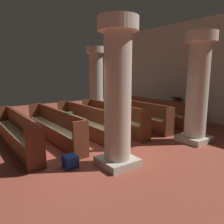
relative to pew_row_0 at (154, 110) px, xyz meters
name	(u,v)px	position (x,y,z in m)	size (l,w,h in m)	color
ground_plane	(86,147)	(1.14, -4.06, -0.53)	(19.20, 19.20, 0.00)	brown
back_wall	(206,71)	(1.14, 2.02, 1.72)	(10.00, 0.16, 4.50)	beige
pew_row_0	(154,110)	(0.00, 0.00, 0.00)	(3.75, 0.47, 1.01)	brown
pew_row_1	(134,113)	(0.00, -1.15, 0.00)	(3.75, 0.46, 1.01)	brown
pew_row_2	(112,116)	(0.00, -2.29, 0.00)	(3.75, 0.47, 1.01)	brown
pew_row_3	(85,120)	(0.00, -3.44, 0.00)	(3.75, 0.46, 1.01)	brown
pew_row_4	(54,125)	(0.00, -4.59, 0.00)	(3.75, 0.46, 1.01)	brown
pew_row_5	(17,130)	(0.00, -5.73, 0.00)	(3.75, 0.47, 1.01)	brown
pillar_aisle_side	(198,87)	(2.70, -0.97, 1.23)	(0.96, 0.96, 3.39)	#B6AD9A
pillar_far_side	(96,81)	(-2.65, -1.32, 1.23)	(0.96, 0.96, 3.39)	#B6AD9A
pillar_aisle_rear	(118,92)	(2.70, -4.09, 1.23)	(0.91, 0.91, 3.39)	#B6AD9A
lectern	(177,110)	(0.29, 1.25, -0.08)	(0.48, 0.45, 1.08)	#562B1A
hymn_book	(69,113)	(0.74, -4.40, 0.49)	(0.14, 0.21, 0.03)	#194723
kneeler_box_blue	(70,161)	(2.11, -5.05, -0.40)	(0.34, 0.30, 0.28)	navy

